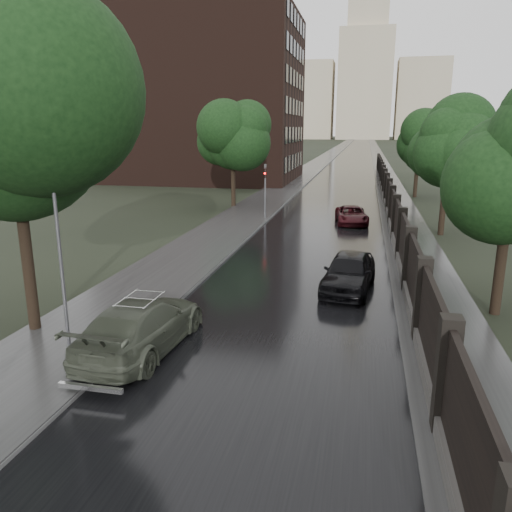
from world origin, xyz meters
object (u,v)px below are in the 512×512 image
Objects in this scene: tree_right_a at (512,175)px; tree_right_c at (419,145)px; volga_sedan at (141,325)px; car_right_near at (349,272)px; tree_right_b at (448,154)px; lamp_post at (62,270)px; tree_left_near at (12,130)px; tree_left_far at (233,144)px; car_right_far at (352,215)px; traffic_light at (265,187)px.

tree_right_a is 32.00m from tree_right_c.
tree_right_a is 1.29× the size of volga_sedan.
tree_right_c is at bearing 86.95° from car_right_near.
tree_right_b reaches higher than lamp_post.
lamp_post is (2.20, -1.50, -3.75)m from tree_left_near.
tree_left_far is 17.45m from tree_right_b.
tree_left_far is at bearing 152.70° from tree_right_b.
volga_sedan is (4.40, -27.50, -4.45)m from tree_left_far.
tree_right_b reaches higher than car_right_far.
lamp_post is 2.79m from volga_sedan.
tree_right_b is 12.44m from traffic_light.
lamp_post is 1.28× the size of traffic_light.
traffic_light reaches higher than car_right_near.
tree_right_c reaches higher than traffic_light.
car_right_near is at bearing -113.01° from tree_right_b.
tree_right_a is 6.90m from car_right_near.
lamp_post is at bearing -34.29° from tree_left_near.
tree_right_b is (15.50, -8.00, -0.29)m from tree_left_far.
car_right_far is at bearing 66.16° from tree_left_near.
volga_sedan is (-11.10, -37.50, -4.16)m from tree_right_c.
tree_right_c is at bearing 90.00° from tree_right_b.
tree_right_a is 17.99m from car_right_far.
lamp_post is at bearing -114.79° from car_right_far.
tree_right_c is 1.37× the size of lamp_post.
tree_right_b is at bearing -31.70° from car_right_far.
traffic_light is (-11.80, -15.01, -2.55)m from tree_right_c.
lamp_post is at bearing 31.95° from volga_sedan.
tree_left_near is at bearing -112.20° from tree_right_c.
tree_left_far is 1.67× the size of car_right_far.
tree_left_near is at bearing 145.71° from lamp_post.
tree_right_c is 1.52× the size of car_right_near.
tree_left_near is 27.03m from tree_left_far.
volga_sedan is at bearing -106.49° from tree_right_c.
traffic_light is at bearing 168.71° from car_right_far.
traffic_light is (-11.80, 2.99, -2.55)m from tree_right_b.
volga_sedan is (1.80, 1.00, -1.88)m from lamp_post.
traffic_light is at bearing 87.32° from lamp_post.
volga_sedan is at bearing -7.12° from tree_left_near.
tree_left_far is 1.85× the size of traffic_light.
car_right_far is (9.92, -5.45, -4.63)m from tree_left_far.
tree_right_b is 24.33m from lamp_post.
tree_right_b is at bearing 73.75° from car_right_near.
lamp_post is at bearing -153.26° from tree_right_a.
lamp_post is at bearing -122.18° from tree_right_b.
tree_right_a reaches higher than lamp_post.
tree_left_near reaches higher than car_right_near.
traffic_light is at bearing -53.53° from tree_left_far.
car_right_near is 1.04× the size of car_right_far.
tree_right_a is 1.00× the size of tree_right_c.
tree_right_b is at bearing -116.76° from volga_sedan.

